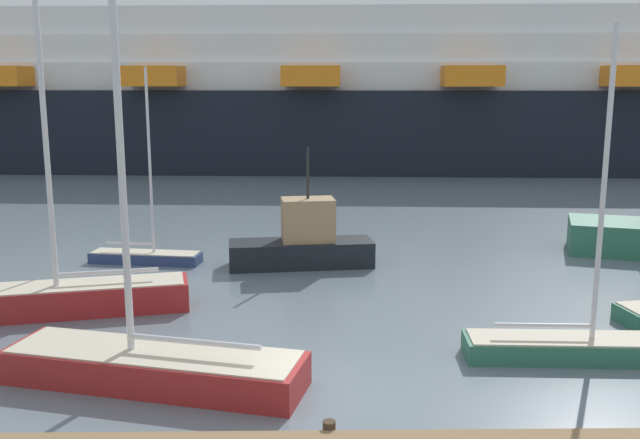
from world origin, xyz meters
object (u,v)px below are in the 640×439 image
at_px(fishing_boat_1, 303,243).
at_px(sailboat_1, 146,254).
at_px(sailboat_2, 574,343).
at_px(sailboat_0, 76,293).
at_px(sailboat_6, 153,358).
at_px(cruise_ship, 179,95).

bearing_deg(fishing_boat_1, sailboat_1, 168.36).
distance_m(sailboat_1, sailboat_2, 16.19).
bearing_deg(sailboat_0, sailboat_2, 152.32).
relative_size(sailboat_0, sailboat_2, 1.39).
bearing_deg(sailboat_2, sailboat_1, 146.20).
bearing_deg(sailboat_0, sailboat_1, -109.46).
bearing_deg(sailboat_2, sailboat_6, -169.45).
bearing_deg(sailboat_6, fishing_boat_1, -93.16).
relative_size(sailboat_2, sailboat_6, 0.61).
height_order(sailboat_2, sailboat_6, sailboat_6).
bearing_deg(sailboat_1, fishing_boat_1, 3.62).
bearing_deg(fishing_boat_1, sailboat_2, -59.55).
height_order(sailboat_2, fishing_boat_1, sailboat_2).
bearing_deg(sailboat_2, fishing_boat_1, 130.02).
bearing_deg(sailboat_0, sailboat_6, 111.67).
bearing_deg(fishing_boat_1, sailboat_6, -114.22).
xyz_separation_m(sailboat_1, fishing_boat_1, (6.06, -0.55, 0.53)).
bearing_deg(sailboat_1, sailboat_2, -28.11).
height_order(sailboat_0, sailboat_1, sailboat_0).
bearing_deg(cruise_ship, sailboat_1, -78.90).
xyz_separation_m(sailboat_0, sailboat_2, (13.71, -3.81, -0.19)).
relative_size(sailboat_1, cruise_ship, 0.07).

